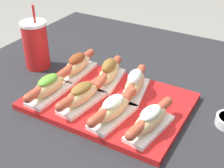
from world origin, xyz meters
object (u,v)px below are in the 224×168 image
hot_dog_0 (49,86)px  hot_dog_2 (113,109)px  hot_dog_5 (108,73)px  hot_dog_6 (135,84)px  hot_dog_4 (77,65)px  hot_dog_3 (150,120)px  drink_cup (36,45)px  serving_tray (109,101)px  hot_dog_1 (82,95)px

hot_dog_0 → hot_dog_2: 0.22m
hot_dog_5 → hot_dog_6: bearing=-9.1°
hot_dog_4 → hot_dog_0: bearing=-88.4°
hot_dog_3 → drink_cup: drink_cup is taller
serving_tray → hot_dog_1: 0.09m
hot_dog_1 → hot_dog_6: 0.16m
hot_dog_6 → hot_dog_4: bearing=176.5°
hot_dog_0 → hot_dog_3: 0.32m
hot_dog_2 → hot_dog_4: 0.27m
serving_tray → hot_dog_5: (-0.05, 0.08, 0.04)m
hot_dog_1 → hot_dog_2: (0.11, -0.01, 0.00)m
hot_dog_2 → drink_cup: (-0.40, 0.15, 0.03)m
serving_tray → hot_dog_2: size_ratio=2.29×
hot_dog_4 → hot_dog_6: 0.22m
hot_dog_6 → drink_cup: size_ratio=0.86×
hot_dog_2 → hot_dog_3: 0.10m
hot_dog_0 → drink_cup: drink_cup is taller
hot_dog_1 → hot_dog_6: hot_dog_6 is taller
hot_dog_0 → hot_dog_5: 0.19m
hot_dog_6 → hot_dog_3: bearing=-50.8°
hot_dog_0 → hot_dog_6: size_ratio=1.02×
hot_dog_4 → hot_dog_6: hot_dog_6 is taller
hot_dog_0 → hot_dog_3: bearing=0.6°
serving_tray → hot_dog_3: (0.16, -0.07, 0.04)m
hot_dog_0 → hot_dog_2: size_ratio=1.01×
hot_dog_5 → hot_dog_6: 0.10m
hot_dog_3 → drink_cup: size_ratio=0.87×
hot_dog_2 → hot_dog_5: size_ratio=1.00×
hot_dog_2 → hot_dog_4: (-0.22, 0.15, 0.00)m
hot_dog_1 → hot_dog_3: (0.21, -0.01, 0.00)m
hot_dog_0 → hot_dog_4: hot_dog_4 is taller
serving_tray → drink_cup: size_ratio=2.00×
hot_dog_2 → hot_dog_4: bearing=145.7°
hot_dog_1 → drink_cup: drink_cup is taller
hot_dog_4 → hot_dog_5: hot_dog_5 is taller
hot_dog_3 → hot_dog_4: bearing=155.7°
hot_dog_4 → hot_dog_5: (0.12, 0.00, 0.00)m
hot_dog_0 → hot_dog_5: size_ratio=1.01×
hot_dog_2 → hot_dog_6: 0.14m
drink_cup → hot_dog_4: bearing=0.4°
hot_dog_1 → drink_cup: 0.32m
hot_dog_1 → hot_dog_6: size_ratio=1.01×
hot_dog_0 → hot_dog_1: (0.11, 0.01, 0.00)m
hot_dog_0 → drink_cup: bearing=139.8°
hot_dog_1 → hot_dog_5: 0.14m
serving_tray → hot_dog_1: size_ratio=2.29×
hot_dog_3 → hot_dog_6: (-0.11, 0.13, 0.00)m
hot_dog_4 → hot_dog_2: bearing=-34.3°
hot_dog_3 → hot_dog_4: (-0.33, 0.15, 0.00)m
serving_tray → hot_dog_4: 0.19m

